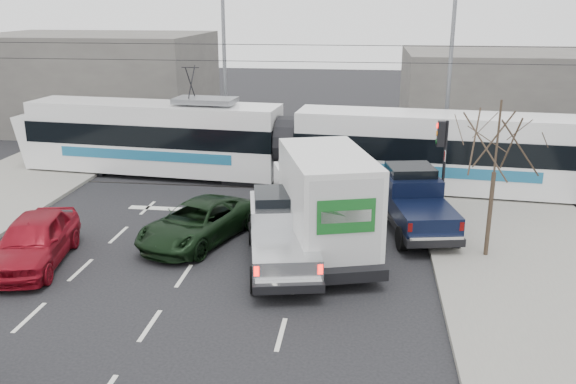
# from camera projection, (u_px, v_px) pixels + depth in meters

# --- Properties ---
(ground) EXTENTS (120.00, 120.00, 0.00)m
(ground) POSITION_uv_depth(u_px,v_px,m) (239.00, 279.00, 18.26)
(ground) COLOR black
(ground) RESTS_ON ground
(sidewalk_right) EXTENTS (6.00, 60.00, 0.15)m
(sidewalk_right) POSITION_uv_depth(u_px,v_px,m) (552.00, 294.00, 17.14)
(sidewalk_right) COLOR gray
(sidewalk_right) RESTS_ON ground
(rails) EXTENTS (60.00, 1.60, 0.03)m
(rails) POSITION_uv_depth(u_px,v_px,m) (284.00, 184.00, 27.72)
(rails) COLOR #33302D
(rails) RESTS_ON ground
(building_left) EXTENTS (14.00, 10.00, 6.00)m
(building_left) POSITION_uv_depth(u_px,v_px,m) (97.00, 81.00, 39.90)
(building_left) COLOR #66625C
(building_left) RESTS_ON ground
(building_right) EXTENTS (12.00, 10.00, 5.00)m
(building_right) POSITION_uv_depth(u_px,v_px,m) (500.00, 91.00, 38.76)
(building_right) COLOR #66625C
(building_right) RESTS_ON ground
(bare_tree) EXTENTS (2.40, 2.40, 5.00)m
(bare_tree) POSITION_uv_depth(u_px,v_px,m) (497.00, 144.00, 18.56)
(bare_tree) COLOR #47382B
(bare_tree) RESTS_ON ground
(traffic_signal) EXTENTS (0.44, 0.44, 3.60)m
(traffic_signal) POSITION_uv_depth(u_px,v_px,m) (442.00, 147.00, 22.80)
(traffic_signal) COLOR black
(traffic_signal) RESTS_ON ground
(street_lamp_near) EXTENTS (2.38, 0.25, 9.00)m
(street_lamp_near) POSITION_uv_depth(u_px,v_px,m) (446.00, 64.00, 29.09)
(street_lamp_near) COLOR slate
(street_lamp_near) RESTS_ON ground
(street_lamp_far) EXTENTS (2.38, 0.25, 9.00)m
(street_lamp_far) POSITION_uv_depth(u_px,v_px,m) (221.00, 58.00, 32.39)
(street_lamp_far) COLOR slate
(street_lamp_far) RESTS_ON ground
(catenary) EXTENTS (60.00, 0.20, 7.00)m
(catenary) POSITION_uv_depth(u_px,v_px,m) (284.00, 99.00, 26.57)
(catenary) COLOR black
(catenary) RESTS_ON ground
(tram) EXTENTS (25.17, 4.84, 5.11)m
(tram) POSITION_uv_depth(u_px,v_px,m) (287.00, 144.00, 27.52)
(tram) COLOR white
(tram) RESTS_ON ground
(silver_pickup) EXTENTS (3.05, 6.01, 2.09)m
(silver_pickup) POSITION_uv_depth(u_px,v_px,m) (282.00, 230.00, 19.27)
(silver_pickup) COLOR black
(silver_pickup) RESTS_ON ground
(box_truck) EXTENTS (4.26, 7.35, 3.48)m
(box_truck) POSITION_uv_depth(u_px,v_px,m) (323.00, 201.00, 19.87)
(box_truck) COLOR black
(box_truck) RESTS_ON ground
(navy_pickup) EXTENTS (2.85, 5.47, 2.19)m
(navy_pickup) POSITION_uv_depth(u_px,v_px,m) (414.00, 200.00, 22.01)
(navy_pickup) COLOR black
(navy_pickup) RESTS_ON ground
(green_car) EXTENTS (3.78, 5.43, 1.38)m
(green_car) POSITION_uv_depth(u_px,v_px,m) (198.00, 222.00, 20.95)
(green_car) COLOR black
(green_car) RESTS_ON ground
(red_car) EXTENTS (2.70, 4.96, 1.60)m
(red_car) POSITION_uv_depth(u_px,v_px,m) (34.00, 241.00, 19.06)
(red_car) COLOR maroon
(red_car) RESTS_ON ground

